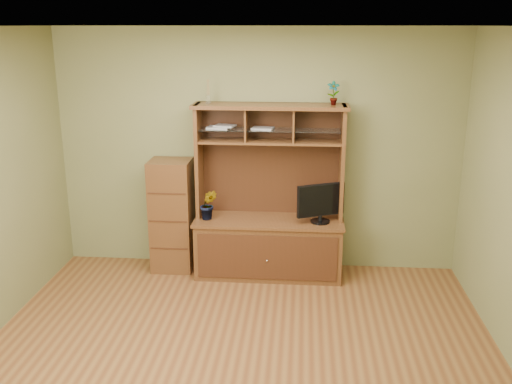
# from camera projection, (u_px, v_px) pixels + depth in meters

# --- Properties ---
(room) EXTENTS (4.54, 4.04, 2.74)m
(room) POSITION_uv_depth(u_px,v_px,m) (237.00, 205.00, 4.46)
(room) COLOR brown
(room) RESTS_ON ground
(media_hutch) EXTENTS (1.66, 0.61, 1.90)m
(media_hutch) POSITION_uv_depth(u_px,v_px,m) (269.00, 229.00, 6.34)
(media_hutch) COLOR #4C2C15
(media_hutch) RESTS_ON room
(monitor) EXTENTS (0.51, 0.27, 0.43)m
(monitor) POSITION_uv_depth(u_px,v_px,m) (321.00, 202.00, 6.11)
(monitor) COLOR black
(monitor) RESTS_ON media_hutch
(orchid_plant) EXTENTS (0.20, 0.17, 0.34)m
(orchid_plant) POSITION_uv_depth(u_px,v_px,m) (208.00, 205.00, 6.23)
(orchid_plant) COLOR #31581E
(orchid_plant) RESTS_ON media_hutch
(top_plant) EXTENTS (0.13, 0.09, 0.25)m
(top_plant) POSITION_uv_depth(u_px,v_px,m) (333.00, 93.00, 5.93)
(top_plant) COLOR #2D6724
(top_plant) RESTS_ON media_hutch
(reed_diffuser) EXTENTS (0.05, 0.05, 0.26)m
(reed_diffuser) POSITION_uv_depth(u_px,v_px,m) (208.00, 94.00, 6.05)
(reed_diffuser) COLOR silver
(reed_diffuser) RESTS_ON media_hutch
(magazines) EXTENTS (0.73, 0.21, 0.04)m
(magazines) POSITION_uv_depth(u_px,v_px,m) (235.00, 127.00, 6.12)
(magazines) COLOR #A7A7AC
(magazines) RESTS_ON media_hutch
(side_cabinet) EXTENTS (0.46, 0.42, 1.28)m
(side_cabinet) POSITION_uv_depth(u_px,v_px,m) (172.00, 215.00, 6.44)
(side_cabinet) COLOR #4C2C15
(side_cabinet) RESTS_ON room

